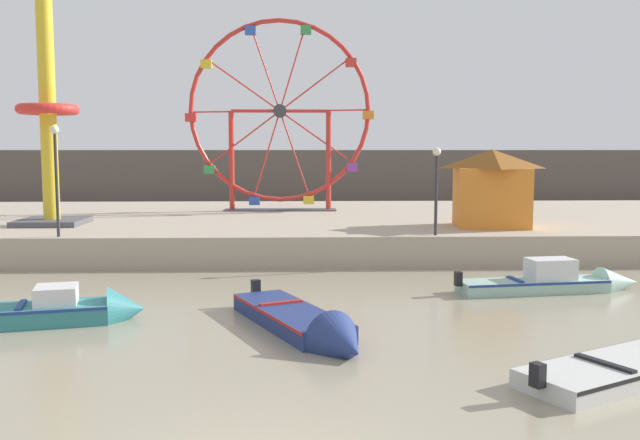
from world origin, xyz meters
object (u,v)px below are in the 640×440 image
at_px(carnival_booth_orange_canopy, 491,187).
at_px(promenade_lamp_near, 56,165).
at_px(motorboat_seafoam, 562,282).
at_px(ferris_wheel_red_frame, 280,115).
at_px(motorboat_teal_painted, 69,310).
at_px(promenade_lamp_far, 436,177).
at_px(motorboat_navy_blue, 309,327).
at_px(drop_tower_yellow_tower, 48,114).

xyz_separation_m(carnival_booth_orange_canopy, promenade_lamp_near, (-17.29, -2.80, 1.00)).
bearing_deg(motorboat_seafoam, ferris_wheel_red_frame, 112.60).
height_order(ferris_wheel_red_frame, promenade_lamp_near, ferris_wheel_red_frame).
xyz_separation_m(motorboat_teal_painted, promenade_lamp_far, (11.31, 8.34, 3.13)).
xyz_separation_m(motorboat_navy_blue, motorboat_teal_painted, (-6.27, 1.60, 0.08)).
height_order(motorboat_teal_painted, drop_tower_yellow_tower, drop_tower_yellow_tower).
bearing_deg(motorboat_seafoam, promenade_lamp_far, 114.50).
relative_size(motorboat_teal_painted, promenade_lamp_far, 1.38).
height_order(drop_tower_yellow_tower, promenade_lamp_far, drop_tower_yellow_tower).
height_order(motorboat_navy_blue, promenade_lamp_near, promenade_lamp_near).
bearing_deg(motorboat_teal_painted, drop_tower_yellow_tower, 97.51).
height_order(motorboat_seafoam, drop_tower_yellow_tower, drop_tower_yellow_tower).
bearing_deg(motorboat_teal_painted, ferris_wheel_red_frame, 61.93).
relative_size(motorboat_seafoam, drop_tower_yellow_tower, 0.54).
distance_m(promenade_lamp_near, promenade_lamp_far, 14.38).
bearing_deg(motorboat_teal_painted, promenade_lamp_near, 96.91).
bearing_deg(motorboat_teal_painted, motorboat_navy_blue, -27.62).
xyz_separation_m(motorboat_seafoam, drop_tower_yellow_tower, (-19.20, 9.14, 5.69)).
xyz_separation_m(motorboat_navy_blue, drop_tower_yellow_tower, (-11.06, 14.23, 5.76)).
relative_size(motorboat_seafoam, ferris_wheel_red_frame, 0.62).
height_order(ferris_wheel_red_frame, drop_tower_yellow_tower, drop_tower_yellow_tower).
relative_size(drop_tower_yellow_tower, promenade_lamp_near, 2.78).
distance_m(motorboat_teal_painted, promenade_lamp_far, 14.39).
xyz_separation_m(motorboat_seafoam, promenade_lamp_far, (-3.11, 4.85, 3.15)).
relative_size(motorboat_navy_blue, drop_tower_yellow_tower, 0.52).
bearing_deg(ferris_wheel_red_frame, carnival_booth_orange_canopy, -41.35).
height_order(motorboat_seafoam, promenade_lamp_far, promenade_lamp_far).
height_order(drop_tower_yellow_tower, promenade_lamp_near, drop_tower_yellow_tower).
relative_size(motorboat_navy_blue, ferris_wheel_red_frame, 0.59).
distance_m(ferris_wheel_red_frame, promenade_lamp_near, 13.78).
distance_m(motorboat_teal_painted, ferris_wheel_red_frame, 20.73).
distance_m(ferris_wheel_red_frame, drop_tower_yellow_tower, 11.85).
distance_m(motorboat_navy_blue, promenade_lamp_near, 14.12).
height_order(motorboat_teal_painted, carnival_booth_orange_canopy, carnival_booth_orange_canopy).
height_order(ferris_wheel_red_frame, carnival_booth_orange_canopy, ferris_wheel_red_frame).
relative_size(carnival_booth_orange_canopy, promenade_lamp_far, 1.03).
relative_size(motorboat_teal_painted, carnival_booth_orange_canopy, 1.34).
height_order(motorboat_teal_painted, promenade_lamp_near, promenade_lamp_near).
relative_size(motorboat_seafoam, promenade_lamp_near, 1.50).
relative_size(drop_tower_yellow_tower, promenade_lamp_far, 3.46).
bearing_deg(motorboat_navy_blue, promenade_lamp_near, -161.07).
distance_m(motorboat_navy_blue, motorboat_seafoam, 9.61).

